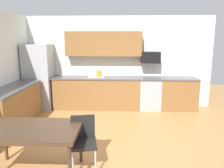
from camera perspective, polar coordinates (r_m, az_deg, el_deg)
ground_plane at (r=4.58m, az=-0.53°, el=-14.91°), size 12.00×12.00×0.00m
wall_back at (r=6.79m, az=0.57°, el=5.66°), size 5.80×0.10×2.70m
cabinet_run_back at (r=6.63m, az=-3.84°, el=-2.40°), size 2.51×0.60×0.90m
cabinet_run_back_right at (r=6.80m, az=16.50°, el=-2.50°), size 1.04×0.60×0.90m
cabinet_run_left at (r=5.73m, az=-23.87°, el=-5.61°), size 0.60×2.00×0.90m
countertop_back at (r=6.50m, az=0.47°, el=1.58°), size 4.80×0.64×0.04m
countertop_left at (r=5.61m, az=-24.26°, el=-1.02°), size 0.64×2.00×0.04m
upper_cabinets_back at (r=6.55m, az=-2.15°, el=10.27°), size 2.20×0.34×0.70m
refrigerator at (r=6.84m, az=-18.14°, el=1.71°), size 0.76×0.70×1.89m
oven_range at (r=6.64m, az=9.61°, el=-2.46°), size 0.60×0.60×0.91m
microwave at (r=6.57m, az=9.81°, el=6.75°), size 0.54×0.36×0.32m
sink_basin at (r=6.54m, az=-3.97°, el=1.26°), size 0.48×0.40×0.14m
sink_faucet at (r=6.69m, az=-3.82°, el=2.88°), size 0.02×0.02×0.24m
dining_table at (r=3.56m, az=-19.75°, el=-11.50°), size 1.40×0.90×0.75m
chair_near_table at (r=3.61m, az=-7.37°, el=-13.67°), size 0.47×0.47×0.85m
kettle at (r=6.56m, az=-3.38°, el=2.54°), size 0.14×0.14×0.20m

